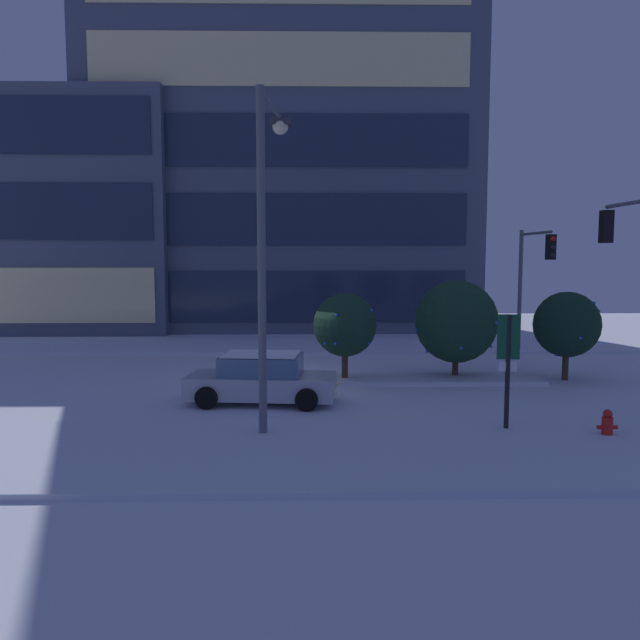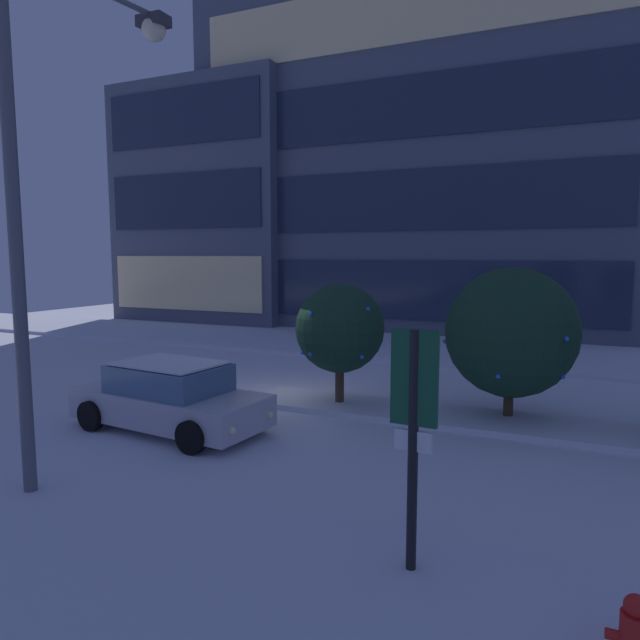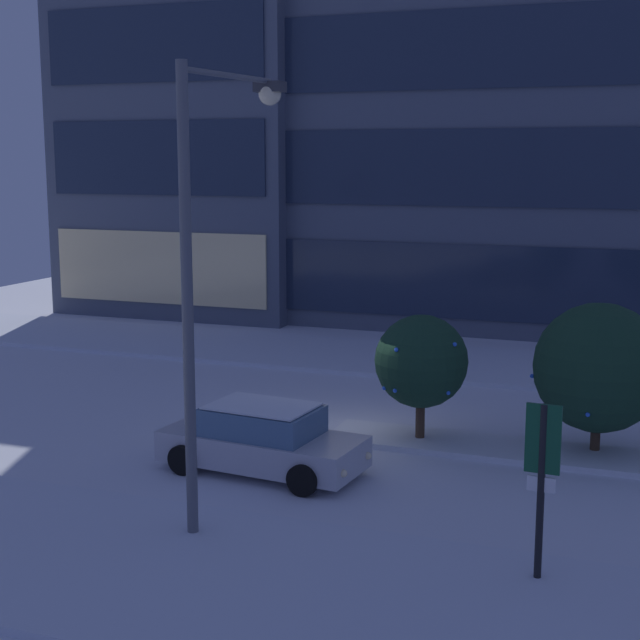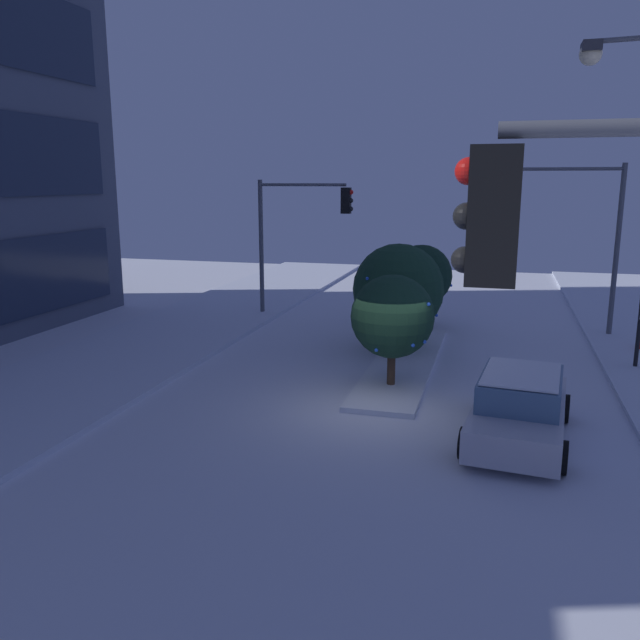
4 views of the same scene
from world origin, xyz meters
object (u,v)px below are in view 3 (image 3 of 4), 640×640
Objects in this scene: car_near at (263,440)px; decorated_tree_median at (421,361)px; street_lamp_arched at (213,235)px; decorated_tree_left_of_median at (599,368)px; parking_info_sign at (542,471)px.

car_near is 1.49× the size of decorated_tree_median.
decorated_tree_median is (2.27, 6.14, -3.38)m from street_lamp_arched.
street_lamp_arched reaches higher than decorated_tree_median.
decorated_tree_left_of_median is at bearing 34.69° from car_near.
street_lamp_arched is at bearing 88.40° from parking_info_sign.
car_near is 7.73m from decorated_tree_left_of_median.
decorated_tree_median is 4.02m from decorated_tree_left_of_median.
parking_info_sign is 7.14m from decorated_tree_left_of_median.
car_near is 5.51m from street_lamp_arched.
car_near is 1.55× the size of parking_info_sign.
parking_info_sign is 7.59m from decorated_tree_median.
street_lamp_arched is 7.36m from decorated_tree_median.
decorated_tree_median is (-3.64, 6.66, 0.09)m from parking_info_sign.
parking_info_sign is (5.91, -0.53, -3.47)m from street_lamp_arched.
car_near is at bearing -129.67° from decorated_tree_median.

